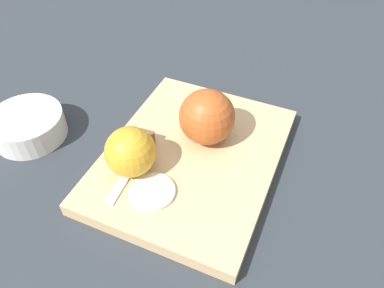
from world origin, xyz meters
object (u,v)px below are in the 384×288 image
object	(u,v)px
apple_half_left	(207,117)
bowl	(28,124)
apple_half_right	(130,152)
knife	(139,150)

from	to	relation	value
apple_half_left	bowl	bearing A→B (deg)	-110.35
apple_half_right	bowl	xyz separation A→B (m)	(-0.04, -0.21, -0.03)
knife	bowl	bearing A→B (deg)	-89.70
apple_half_left	bowl	size ratio (longest dim) A/B	0.72
knife	bowl	size ratio (longest dim) A/B	1.11
apple_half_right	knife	xyz separation A→B (m)	(-0.03, -0.00, -0.03)
apple_half_left	knife	bearing A→B (deg)	-84.49
bowl	knife	bearing A→B (deg)	88.49
knife	bowl	xyz separation A→B (m)	(-0.01, -0.21, -0.01)
apple_half_right	bowl	world-z (taller)	apple_half_right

